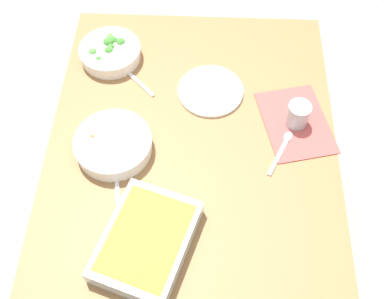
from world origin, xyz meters
The scene contains 12 objects.
ground_plane centered at (0.00, 0.00, 0.00)m, with size 6.00×6.00×0.00m, color #9E9389.
dining_table centered at (0.00, 0.00, 0.65)m, with size 1.20×0.90×0.74m.
placemat centered at (0.12, -0.33, 0.74)m, with size 0.28×0.20×0.00m, color #B24C47.
stew_bowl centered at (-0.01, 0.24, 0.77)m, with size 0.24×0.24×0.06m.
broccoli_bowl centered at (0.37, 0.30, 0.77)m, with size 0.22×0.22×0.07m.
baking_dish centered at (-0.32, 0.11, 0.77)m, with size 0.35×0.30×0.06m.
drink_cup centered at (0.12, -0.33, 0.78)m, with size 0.07×0.07×0.08m.
side_plate centered at (0.23, -0.05, 0.75)m, with size 0.22×0.22×0.01m, color white.
spoon_by_stew centered at (0.01, 0.20, 0.74)m, with size 0.12×0.15×0.01m.
spoon_by_broccoli centered at (0.29, 0.22, 0.74)m, with size 0.14×0.14×0.01m.
spoon_spare centered at (0.02, -0.28, 0.74)m, with size 0.17×0.09×0.01m.
fork_on_table centered at (-0.19, 0.21, 0.74)m, with size 0.18×0.05×0.01m.
Camera 1 is at (-0.80, -0.03, 1.97)m, focal length 44.40 mm.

